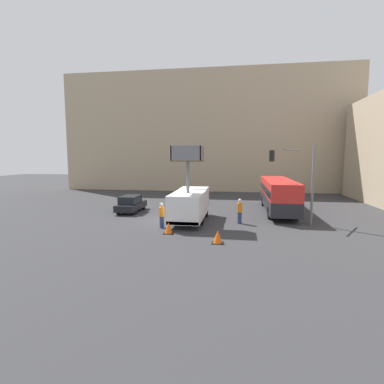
{
  "coord_description": "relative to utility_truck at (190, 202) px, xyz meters",
  "views": [
    {
      "loc": [
        5.15,
        -23.33,
        5.09
      ],
      "look_at": [
        1.37,
        0.73,
        2.26
      ],
      "focal_mm": 28.0,
      "sensor_mm": 36.0,
      "label": 1
    }
  ],
  "objects": [
    {
      "name": "ground_plane",
      "position": [
        -1.37,
        0.27,
        -1.54
      ],
      "size": [
        120.0,
        120.0,
        0.0
      ],
      "primitive_type": "plane",
      "color": "#333335"
    },
    {
      "name": "building_backdrop_far",
      "position": [
        -1.37,
        26.33,
        7.44
      ],
      "size": [
        44.0,
        10.0,
        17.96
      ],
      "color": "tan",
      "rests_on": "ground_plane"
    },
    {
      "name": "utility_truck",
      "position": [
        0.0,
        0.0,
        0.0
      ],
      "size": [
        2.33,
        6.64,
        5.92
      ],
      "color": "white",
      "rests_on": "ground_plane"
    },
    {
      "name": "city_bus",
      "position": [
        7.42,
        5.48,
        0.26
      ],
      "size": [
        2.44,
        11.04,
        3.03
      ],
      "rotation": [
        0.0,
        0.0,
        1.76
      ],
      "color": "#232328",
      "rests_on": "ground_plane"
    },
    {
      "name": "traffic_light_pole",
      "position": [
        8.2,
        0.95,
        2.5
      ],
      "size": [
        3.16,
        2.91,
        5.95
      ],
      "color": "slate",
      "rests_on": "ground_plane"
    },
    {
      "name": "road_worker_near_truck",
      "position": [
        -1.68,
        -2.42,
        -0.61
      ],
      "size": [
        0.38,
        0.38,
        1.85
      ],
      "rotation": [
        0.0,
        0.0,
        4.82
      ],
      "color": "navy",
      "rests_on": "ground_plane"
    },
    {
      "name": "road_worker_directing",
      "position": [
        3.89,
        -0.05,
        -0.56
      ],
      "size": [
        0.38,
        0.38,
        1.93
      ],
      "rotation": [
        0.0,
        0.0,
        1.49
      ],
      "color": "navy",
      "rests_on": "ground_plane"
    },
    {
      "name": "traffic_cone_near_truck",
      "position": [
        2.6,
        -5.69,
        -1.16
      ],
      "size": [
        0.69,
        0.69,
        0.79
      ],
      "color": "black",
      "rests_on": "ground_plane"
    },
    {
      "name": "traffic_cone_mid_road",
      "position": [
        -0.82,
        -3.91,
        -1.17
      ],
      "size": [
        0.67,
        0.67,
        0.77
      ],
      "color": "black",
      "rests_on": "ground_plane"
    },
    {
      "name": "parked_car_curbside",
      "position": [
        -6.15,
        3.33,
        -0.77
      ],
      "size": [
        1.73,
        4.26,
        1.54
      ],
      "color": "black",
      "rests_on": "ground_plane"
    }
  ]
}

